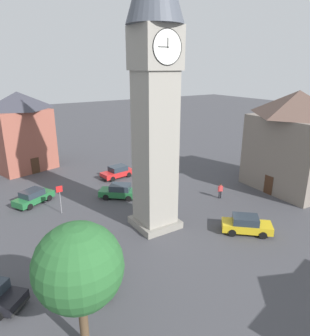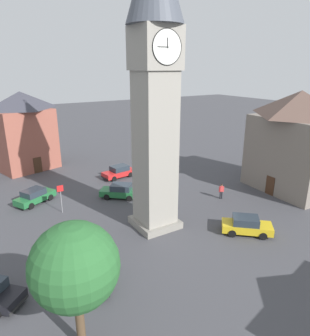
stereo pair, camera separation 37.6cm
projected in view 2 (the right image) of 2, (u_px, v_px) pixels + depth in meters
ground_plane at (155, 225)px, 27.42m from camera, size 200.00×200.00×0.00m
clock_tower at (155, 62)px, 23.11m from camera, size 4.33×4.33×23.47m
car_blue_kerb at (119, 172)px, 39.02m from camera, size 4.33×2.26×1.53m
car_silver_kerb at (247, 225)px, 25.82m from camera, size 4.21×4.00×1.53m
car_red_corner at (35, 196)px, 31.64m from camera, size 4.43×3.45×1.53m
car_white_side at (120, 191)px, 32.97m from camera, size 4.24×3.95×1.53m
car_green_alley at (95, 270)px, 20.10m from camera, size 3.07×4.46×1.53m
pedestrian at (221, 190)px, 32.61m from camera, size 0.53×0.34×1.69m
tree at (75, 266)px, 14.16m from camera, size 4.22×4.22×6.81m
building_shop_left at (295, 141)px, 33.67m from camera, size 7.03×9.70×11.10m
building_terrace_right at (24, 131)px, 41.03m from camera, size 8.55×7.22×10.45m
road_sign at (61, 194)px, 29.19m from camera, size 0.60×0.07×2.80m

